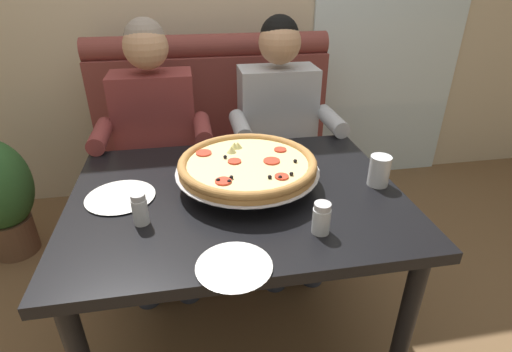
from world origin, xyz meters
The scene contains 12 objects.
ground_plane centered at (0.00, 0.00, 0.00)m, with size 16.00×16.00×0.00m, color brown.
booth_bench centered at (0.00, 0.92, 0.40)m, with size 1.42×0.78×1.13m.
dining_table centered at (0.00, 0.00, 0.66)m, with size 1.17×0.90×0.76m.
diner_left centered at (-0.32, 0.65, 0.71)m, with size 0.54×0.64×1.27m.
diner_right centered at (0.32, 0.65, 0.71)m, with size 0.54×0.64×1.27m.
pizza centered at (0.05, 0.04, 0.84)m, with size 0.52×0.52×0.12m.
shaker_parmesan centered at (-0.32, -0.14, 0.80)m, with size 0.05×0.05×0.11m.
shaker_oregano centered at (0.22, -0.28, 0.80)m, with size 0.06×0.06×0.10m.
plate_near_left centered at (-0.06, -0.39, 0.77)m, with size 0.21×0.21×0.02m.
plate_near_right centered at (-0.41, 0.03, 0.77)m, with size 0.24×0.24×0.02m.
drinking_glass centered at (0.52, -0.04, 0.81)m, with size 0.08×0.08×0.11m.
patio_chair centered at (1.12, 1.89, 0.52)m, with size 0.40×0.40×0.86m.
Camera 1 is at (-0.15, -1.21, 1.48)m, focal length 27.47 mm.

